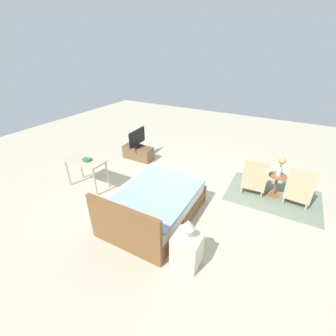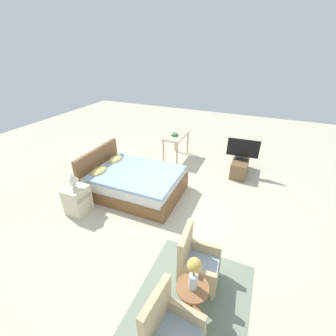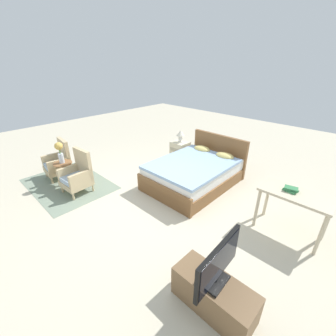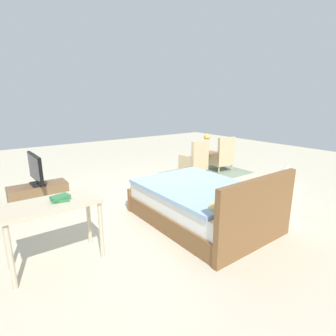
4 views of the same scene
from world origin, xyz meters
name	(u,v)px [view 2 (image 2 of 4)]	position (x,y,z in m)	size (l,w,h in m)	color
ground_plane	(175,204)	(0.00, 0.00, 0.00)	(16.00, 16.00, 0.00)	beige
floor_rug	(188,312)	(-2.06, -1.00, 0.00)	(2.10, 1.50, 0.01)	gray
bed	(133,182)	(0.04, 1.07, 0.30)	(1.50, 2.10, 0.96)	brown
armchair_by_window_left	(170,333)	(-2.54, -0.94, 0.38)	(0.59, 0.59, 0.92)	#CCB284
armchair_by_window_right	(196,263)	(-1.58, -0.94, 0.38)	(0.58, 0.58, 0.92)	#CCB284
side_table	(192,297)	(-2.06, -1.03, 0.35)	(0.40, 0.40, 0.56)	#936038
flower_vase	(194,271)	(-2.06, -1.03, 0.85)	(0.17, 0.17, 0.48)	silver
nightstand	(78,200)	(-1.02, 1.76, 0.30)	(0.44, 0.41, 0.59)	beige
table_lamp	(72,179)	(-1.02, 1.76, 0.81)	(0.22, 0.22, 0.33)	silver
tv_stand	(240,166)	(1.99, -1.10, 0.21)	(0.96, 0.40, 0.42)	brown
tv_flatscreen	(243,149)	(2.00, -1.10, 0.71)	(0.22, 0.81, 0.55)	black
vanity_desk	(176,138)	(2.17, 0.84, 0.65)	(1.04, 0.52, 0.76)	beige
book_stack	(175,135)	(2.07, 0.85, 0.79)	(0.22, 0.19, 0.06)	#337A47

